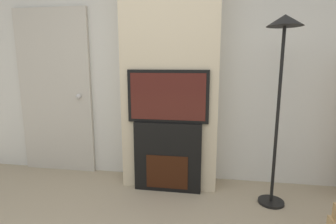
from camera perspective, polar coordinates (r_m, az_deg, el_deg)
name	(u,v)px	position (r m, az deg, el deg)	size (l,w,h in m)	color
wall_back	(173,65)	(3.07, 1.18, 10.28)	(6.00, 0.06, 2.70)	silver
chimney_breast	(171,65)	(2.86, 0.58, 10.26)	(1.03, 0.35, 2.70)	beige
fireplace	(168,157)	(2.86, 0.00, -9.67)	(0.72, 0.15, 0.75)	black
television	(168,96)	(2.71, -0.01, 3.41)	(0.85, 0.07, 0.55)	black
floor_lamp	(282,56)	(2.60, 23.62, 11.09)	(0.31, 0.31, 1.78)	black
entry_door	(55,92)	(3.56, -23.34, 3.94)	(0.95, 0.09, 2.01)	#BCB7AD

